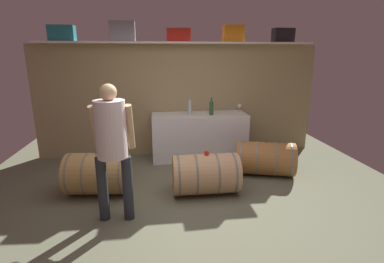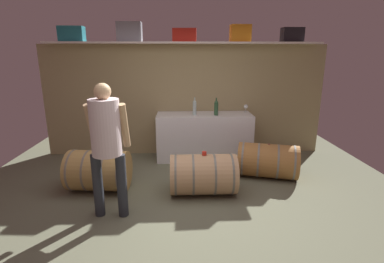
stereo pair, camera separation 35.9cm
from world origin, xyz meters
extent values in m
cube|color=#62664E|center=(0.00, 0.57, -0.01)|extent=(6.62, 7.79, 0.02)
cube|color=#9C8C60|center=(0.00, 2.30, 1.07)|extent=(5.42, 0.10, 2.13)
cube|color=silver|center=(0.00, 2.15, 2.15)|extent=(4.98, 0.40, 0.03)
cube|color=#20717E|center=(-2.01, 2.15, 2.30)|extent=(0.43, 0.27, 0.26)
cube|color=gray|center=(-0.99, 2.15, 2.34)|extent=(0.44, 0.27, 0.34)
cube|color=red|center=(0.00, 2.15, 2.28)|extent=(0.44, 0.32, 0.23)
cube|color=orange|center=(1.01, 2.15, 2.32)|extent=(0.36, 0.25, 0.30)
cube|color=black|center=(1.98, 2.15, 2.29)|extent=(0.39, 0.22, 0.26)
cube|color=white|center=(0.36, 1.93, 0.43)|extent=(1.78, 0.60, 0.87)
cylinder|color=#AAC1C0|center=(0.17, 1.87, 0.98)|extent=(0.07, 0.07, 0.22)
sphere|color=#AAC1C0|center=(0.17, 1.87, 1.10)|extent=(0.07, 0.07, 0.07)
cylinder|color=#AAC1C0|center=(0.17, 1.87, 1.15)|extent=(0.02, 0.02, 0.08)
cylinder|color=#2B5031|center=(0.56, 1.82, 0.98)|extent=(0.08, 0.08, 0.22)
sphere|color=#2B5031|center=(0.56, 1.82, 1.10)|extent=(0.07, 0.07, 0.07)
cylinder|color=#2B5031|center=(0.56, 1.82, 1.15)|extent=(0.03, 0.03, 0.08)
cylinder|color=white|center=(1.17, 2.09, 0.87)|extent=(0.07, 0.07, 0.00)
cylinder|color=white|center=(1.17, 2.09, 0.91)|extent=(0.01, 0.01, 0.08)
sphere|color=white|center=(1.17, 2.09, 0.98)|extent=(0.08, 0.08, 0.08)
sphere|color=maroon|center=(1.17, 2.09, 0.97)|extent=(0.05, 0.05, 0.05)
cylinder|color=tan|center=(0.22, 0.45, 0.29)|extent=(0.94, 0.58, 0.58)
cylinder|color=slate|center=(-0.17, 0.45, 0.29)|extent=(0.03, 0.59, 0.59)
cylinder|color=slate|center=(0.08, 0.45, 0.29)|extent=(0.03, 0.59, 0.59)
cylinder|color=slate|center=(0.37, 0.45, 0.29)|extent=(0.03, 0.59, 0.59)
cylinder|color=slate|center=(0.62, 0.45, 0.29)|extent=(0.03, 0.59, 0.59)
cylinder|color=#8B414B|center=(0.22, 0.45, 0.59)|extent=(0.04, 0.04, 0.01)
cylinder|color=tan|center=(-1.30, 0.64, 0.30)|extent=(0.91, 0.68, 0.59)
cylinder|color=gray|center=(-1.66, 0.68, 0.30)|extent=(0.09, 0.60, 0.60)
cylinder|color=gray|center=(-1.44, 0.66, 0.30)|extent=(0.09, 0.60, 0.60)
cylinder|color=gray|center=(-1.17, 0.63, 0.30)|extent=(0.09, 0.60, 0.60)
cylinder|color=gray|center=(-0.95, 0.60, 0.30)|extent=(0.09, 0.60, 0.60)
cylinder|color=brown|center=(-1.30, 0.64, 0.60)|extent=(0.04, 0.04, 0.01)
cylinder|color=#A36E38|center=(1.32, 1.00, 0.28)|extent=(1.06, 0.78, 0.55)
cylinder|color=slate|center=(0.94, 1.10, 0.28)|extent=(0.18, 0.55, 0.56)
cylinder|color=slate|center=(1.17, 1.04, 0.28)|extent=(0.18, 0.55, 0.56)
cylinder|color=slate|center=(1.46, 0.95, 0.28)|extent=(0.18, 0.55, 0.56)
cylinder|color=slate|center=(1.70, 0.89, 0.28)|extent=(0.18, 0.55, 0.56)
cylinder|color=brown|center=(1.32, 1.00, 0.56)|extent=(0.04, 0.04, 0.01)
cylinder|color=red|center=(0.24, 0.45, 0.61)|extent=(0.06, 0.06, 0.05)
cylinder|color=#282C33|center=(-0.82, -0.10, 0.40)|extent=(0.12, 0.12, 0.80)
cylinder|color=#282C33|center=(-1.11, -0.08, 0.40)|extent=(0.12, 0.12, 0.80)
cylinder|color=silver|center=(-0.97, -0.09, 1.13)|extent=(0.35, 0.35, 0.66)
sphere|color=tan|center=(-0.97, -0.09, 1.55)|extent=(0.19, 0.19, 0.19)
cylinder|color=tan|center=(-0.76, 0.00, 1.13)|extent=(0.10, 0.23, 0.56)
cylinder|color=tan|center=(-1.16, 0.03, 1.13)|extent=(0.10, 0.26, 0.56)
camera|label=1|loc=(-0.45, -3.36, 1.96)|focal=27.23mm
camera|label=2|loc=(-0.10, -3.39, 1.96)|focal=27.23mm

